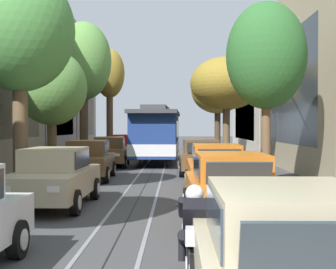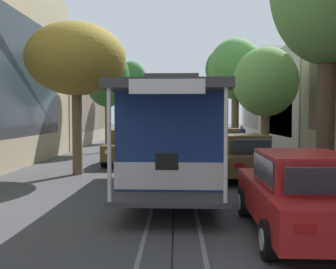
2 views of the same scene
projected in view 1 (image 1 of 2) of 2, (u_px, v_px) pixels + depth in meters
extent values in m
plane|color=#424244|center=(150.00, 175.00, 21.74)|extent=(160.00, 160.00, 0.00)
cube|color=gray|center=(142.00, 170.00, 24.35)|extent=(0.08, 53.95, 0.01)
cube|color=gray|center=(164.00, 170.00, 24.33)|extent=(0.08, 53.95, 0.01)
cube|color=black|center=(153.00, 170.00, 24.34)|extent=(0.03, 53.95, 0.01)
cube|color=#2D3842|center=(20.00, 74.00, 24.36)|extent=(0.04, 6.43, 6.31)
cube|color=gray|center=(22.00, 82.00, 33.58)|extent=(5.53, 8.89, 10.27)
cube|color=#2D3842|center=(63.00, 90.00, 33.55)|extent=(0.04, 6.43, 6.16)
cube|color=gray|center=(59.00, 97.00, 42.77)|extent=(5.00, 8.89, 9.31)
cube|color=#2D3842|center=(87.00, 102.00, 42.74)|extent=(0.04, 6.43, 5.59)
cube|color=tan|center=(332.00, 80.00, 24.12)|extent=(4.40, 15.02, 8.80)
cube|color=#2D3842|center=(287.00, 89.00, 24.16)|extent=(0.04, 10.72, 5.28)
cube|color=beige|center=(278.00, 106.00, 39.44)|extent=(5.49, 15.02, 7.45)
cube|color=#2D3842|center=(244.00, 111.00, 39.49)|extent=(0.04, 10.72, 4.47)
cube|color=#B21414|center=(16.00, 205.00, 8.94)|extent=(0.28, 0.05, 0.12)
cylinder|color=black|center=(18.00, 239.00, 8.11)|extent=(0.22, 0.64, 0.64)
cylinder|color=silver|center=(24.00, 239.00, 8.10)|extent=(0.03, 0.35, 0.35)
cube|color=#C1B28E|center=(54.00, 183.00, 13.33)|extent=(1.86, 4.33, 0.66)
cube|color=#C1B28E|center=(55.00, 159.00, 13.47)|extent=(1.51, 2.08, 0.60)
cube|color=#2D3842|center=(46.00, 162.00, 12.63)|extent=(1.34, 0.24, 0.47)
cube|color=#2D3842|center=(65.00, 157.00, 14.65)|extent=(1.30, 0.22, 0.45)
cube|color=#2D3842|center=(82.00, 159.00, 13.44)|extent=(0.06, 1.81, 0.47)
cube|color=#2D3842|center=(28.00, 159.00, 13.49)|extent=(0.06, 1.81, 0.47)
cube|color=white|center=(53.00, 189.00, 11.15)|extent=(0.28, 0.04, 0.14)
cube|color=#B21414|center=(89.00, 172.00, 15.47)|extent=(0.28, 0.04, 0.12)
cube|color=white|center=(4.00, 189.00, 11.18)|extent=(0.28, 0.04, 0.14)
cube|color=#B21414|center=(54.00, 171.00, 15.50)|extent=(0.28, 0.04, 0.12)
cylinder|color=black|center=(75.00, 203.00, 11.97)|extent=(0.21, 0.64, 0.64)
cylinder|color=silver|center=(80.00, 203.00, 11.97)|extent=(0.03, 0.35, 0.35)
cylinder|color=black|center=(3.00, 202.00, 12.03)|extent=(0.21, 0.64, 0.64)
cylinder|color=black|center=(95.00, 189.00, 14.64)|extent=(0.21, 0.64, 0.64)
cylinder|color=silver|center=(99.00, 189.00, 14.63)|extent=(0.03, 0.35, 0.35)
cylinder|color=black|center=(36.00, 188.00, 14.69)|extent=(0.21, 0.64, 0.64)
cylinder|color=silver|center=(32.00, 188.00, 14.69)|extent=(0.03, 0.35, 0.35)
cube|color=brown|center=(88.00, 164.00, 20.03)|extent=(1.95, 4.36, 0.66)
cube|color=brown|center=(88.00, 148.00, 20.17)|extent=(1.55, 2.11, 0.60)
cube|color=#2D3842|center=(85.00, 149.00, 19.34)|extent=(1.34, 0.27, 0.47)
cube|color=#2D3842|center=(92.00, 147.00, 21.36)|extent=(1.30, 0.24, 0.45)
cube|color=#2D3842|center=(107.00, 148.00, 20.19)|extent=(0.09, 1.81, 0.47)
cube|color=#2D3842|center=(70.00, 148.00, 20.16)|extent=(0.09, 1.81, 0.47)
cube|color=white|center=(95.00, 165.00, 17.88)|extent=(0.28, 0.05, 0.14)
cube|color=#B21414|center=(107.00, 158.00, 22.20)|extent=(0.28, 0.05, 0.12)
cube|color=white|center=(64.00, 165.00, 17.86)|extent=(0.28, 0.05, 0.14)
cube|color=#B21414|center=(82.00, 158.00, 22.18)|extent=(0.28, 0.05, 0.12)
cylinder|color=black|center=(106.00, 175.00, 18.73)|extent=(0.22, 0.65, 0.64)
cylinder|color=silver|center=(109.00, 175.00, 18.73)|extent=(0.03, 0.35, 0.35)
cylinder|color=black|center=(60.00, 175.00, 18.69)|extent=(0.22, 0.65, 0.64)
cylinder|color=silver|center=(57.00, 175.00, 18.69)|extent=(0.03, 0.35, 0.35)
cylinder|color=black|center=(113.00, 169.00, 21.39)|extent=(0.22, 0.65, 0.64)
cylinder|color=silver|center=(115.00, 169.00, 21.39)|extent=(0.03, 0.35, 0.35)
cylinder|color=black|center=(72.00, 169.00, 21.36)|extent=(0.22, 0.65, 0.64)
cylinder|color=silver|center=(69.00, 169.00, 21.35)|extent=(0.03, 0.35, 0.35)
cube|color=brown|center=(110.00, 154.00, 26.47)|extent=(1.99, 4.38, 0.66)
cube|color=brown|center=(110.00, 142.00, 26.61)|extent=(1.57, 2.13, 0.60)
cube|color=#2D3842|center=(108.00, 143.00, 25.77)|extent=(1.34, 0.28, 0.47)
cube|color=#2D3842|center=(112.00, 142.00, 27.79)|extent=(1.30, 0.26, 0.45)
cube|color=#2D3842|center=(124.00, 142.00, 26.63)|extent=(0.11, 1.81, 0.47)
cube|color=#2D3842|center=(96.00, 143.00, 26.59)|extent=(0.11, 1.81, 0.47)
cube|color=white|center=(117.00, 155.00, 24.33)|extent=(0.28, 0.05, 0.14)
cube|color=#B21414|center=(123.00, 150.00, 28.64)|extent=(0.28, 0.05, 0.12)
cube|color=white|center=(94.00, 155.00, 24.29)|extent=(0.28, 0.05, 0.14)
cube|color=#B21414|center=(103.00, 150.00, 28.61)|extent=(0.28, 0.05, 0.12)
cylinder|color=black|center=(125.00, 162.00, 25.17)|extent=(0.23, 0.65, 0.64)
cylinder|color=silver|center=(127.00, 162.00, 25.17)|extent=(0.04, 0.35, 0.35)
cylinder|color=black|center=(90.00, 162.00, 25.12)|extent=(0.23, 0.65, 0.64)
cylinder|color=silver|center=(88.00, 162.00, 25.12)|extent=(0.04, 0.35, 0.35)
cylinder|color=black|center=(127.00, 159.00, 27.84)|extent=(0.23, 0.65, 0.64)
cylinder|color=silver|center=(129.00, 159.00, 27.84)|extent=(0.04, 0.35, 0.35)
cylinder|color=black|center=(96.00, 159.00, 27.78)|extent=(0.23, 0.65, 0.64)
cylinder|color=silver|center=(94.00, 159.00, 27.78)|extent=(0.04, 0.35, 0.35)
cube|color=red|center=(123.00, 149.00, 33.19)|extent=(1.91, 4.34, 0.66)
cube|color=red|center=(123.00, 139.00, 33.33)|extent=(1.53, 2.10, 0.60)
cube|color=#2D3842|center=(122.00, 140.00, 32.50)|extent=(1.34, 0.25, 0.47)
cube|color=#2D3842|center=(125.00, 139.00, 34.51)|extent=(1.30, 0.23, 0.45)
cube|color=#2D3842|center=(134.00, 139.00, 33.30)|extent=(0.07, 1.81, 0.47)
cube|color=#2D3842|center=(112.00, 139.00, 33.36)|extent=(0.07, 1.81, 0.47)
cube|color=white|center=(127.00, 149.00, 31.01)|extent=(0.28, 0.05, 0.14)
cube|color=#B21414|center=(135.00, 146.00, 35.33)|extent=(0.28, 0.05, 0.12)
cube|color=white|center=(110.00, 149.00, 31.06)|extent=(0.28, 0.05, 0.14)
cube|color=#B21414|center=(119.00, 146.00, 35.37)|extent=(0.28, 0.05, 0.12)
cylinder|color=black|center=(134.00, 155.00, 31.83)|extent=(0.22, 0.64, 0.64)
cylinder|color=silver|center=(136.00, 155.00, 31.83)|extent=(0.03, 0.35, 0.35)
cylinder|color=black|center=(107.00, 155.00, 31.90)|extent=(0.22, 0.64, 0.64)
cylinder|color=silver|center=(105.00, 155.00, 31.91)|extent=(0.03, 0.35, 0.35)
cylinder|color=black|center=(138.00, 152.00, 34.50)|extent=(0.22, 0.64, 0.64)
cylinder|color=silver|center=(140.00, 152.00, 34.49)|extent=(0.03, 0.35, 0.35)
cylinder|color=black|center=(113.00, 152.00, 34.57)|extent=(0.22, 0.64, 0.64)
cylinder|color=silver|center=(111.00, 152.00, 34.57)|extent=(0.03, 0.35, 0.35)
cube|color=#C1B28E|center=(290.00, 218.00, 4.87)|extent=(1.48, 2.07, 0.60)
cube|color=#2D3842|center=(273.00, 206.00, 5.71)|extent=(1.33, 0.22, 0.47)
cube|color=#2D3842|center=(326.00, 250.00, 3.69)|extent=(1.30, 0.20, 0.45)
cube|color=#2D3842|center=(214.00, 217.00, 4.89)|extent=(0.03, 1.81, 0.47)
cube|color=white|center=(215.00, 224.00, 7.20)|extent=(0.28, 0.04, 0.14)
cube|color=white|center=(292.00, 225.00, 7.18)|extent=(0.28, 0.04, 0.14)
cube|color=orange|center=(230.00, 195.00, 10.99)|extent=(1.90, 4.34, 0.66)
cube|color=orange|center=(231.00, 167.00, 10.83)|extent=(1.52, 2.10, 0.60)
cube|color=#2D3842|center=(226.00, 165.00, 11.67)|extent=(1.34, 0.25, 0.47)
cube|color=#2D3842|center=(239.00, 173.00, 9.65)|extent=(1.30, 0.23, 0.45)
cube|color=#2D3842|center=(197.00, 167.00, 10.83)|extent=(0.07, 1.81, 0.47)
cube|color=#2D3842|center=(265.00, 167.00, 10.84)|extent=(0.07, 1.81, 0.47)
cube|color=white|center=(198.00, 180.00, 13.15)|extent=(0.28, 0.05, 0.14)
cube|color=#B21414|center=(215.00, 206.00, 8.83)|extent=(0.28, 0.05, 0.12)
cube|color=white|center=(240.00, 180.00, 13.16)|extent=(0.28, 0.05, 0.14)
cube|color=#B21414|center=(277.00, 206.00, 8.84)|extent=(0.28, 0.05, 0.12)
cylinder|color=black|center=(187.00, 200.00, 12.33)|extent=(0.21, 0.64, 0.64)
cylinder|color=silver|center=(183.00, 201.00, 12.33)|extent=(0.03, 0.35, 0.35)
cylinder|color=black|center=(258.00, 200.00, 12.34)|extent=(0.21, 0.64, 0.64)
cylinder|color=silver|center=(262.00, 200.00, 12.34)|extent=(0.03, 0.35, 0.35)
cylinder|color=black|center=(194.00, 221.00, 9.66)|extent=(0.21, 0.64, 0.64)
cylinder|color=silver|center=(188.00, 221.00, 9.66)|extent=(0.03, 0.35, 0.35)
cylinder|color=black|center=(284.00, 221.00, 9.67)|extent=(0.21, 0.64, 0.64)
cylinder|color=silver|center=(289.00, 221.00, 9.67)|extent=(0.03, 0.35, 0.35)
cube|color=orange|center=(216.00, 172.00, 16.22)|extent=(1.81, 4.30, 0.66)
cube|color=orange|center=(216.00, 154.00, 16.06)|extent=(1.48, 2.07, 0.60)
cube|color=#2D3842|center=(214.00, 153.00, 16.90)|extent=(1.33, 0.22, 0.47)
cube|color=#2D3842|center=(219.00, 156.00, 14.88)|extent=(1.30, 0.20, 0.45)
cube|color=#2D3842|center=(193.00, 154.00, 16.07)|extent=(0.03, 1.81, 0.47)
cube|color=#2D3842|center=(239.00, 154.00, 16.05)|extent=(0.03, 1.81, 0.47)
cube|color=white|center=(196.00, 164.00, 18.39)|extent=(0.28, 0.04, 0.14)
cube|color=#B21414|center=(202.00, 176.00, 14.07)|extent=(0.28, 0.04, 0.12)
cube|color=white|center=(226.00, 164.00, 18.37)|extent=(0.28, 0.04, 0.14)
cube|color=#B21414|center=(242.00, 176.00, 14.05)|extent=(0.28, 0.04, 0.12)
cylinder|color=black|center=(188.00, 178.00, 17.57)|extent=(0.20, 0.64, 0.64)
cylinder|color=silver|center=(185.00, 178.00, 17.58)|extent=(0.02, 0.35, 0.35)
cylinder|color=black|center=(238.00, 178.00, 17.54)|extent=(0.20, 0.64, 0.64)
cylinder|color=silver|center=(241.00, 178.00, 17.54)|extent=(0.02, 0.35, 0.35)
cylinder|color=black|center=(190.00, 188.00, 14.91)|extent=(0.20, 0.64, 0.64)
cylinder|color=silver|center=(187.00, 188.00, 14.91)|extent=(0.02, 0.35, 0.35)
cylinder|color=black|center=(249.00, 188.00, 14.88)|extent=(0.20, 0.64, 0.64)
cylinder|color=silver|center=(252.00, 188.00, 14.88)|extent=(0.02, 0.35, 0.35)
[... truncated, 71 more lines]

